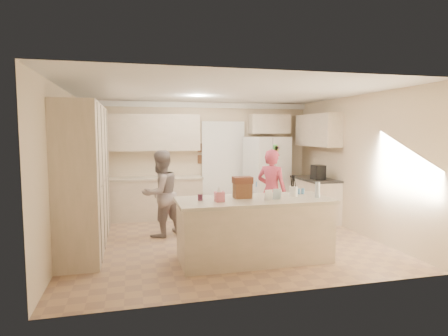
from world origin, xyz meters
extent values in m
cube|color=tan|center=(0.00, 0.00, -0.01)|extent=(5.20, 4.60, 0.02)
cube|color=white|center=(0.00, 0.00, 2.61)|extent=(5.20, 4.60, 0.02)
cube|color=beige|center=(0.00, 2.31, 1.30)|extent=(5.20, 0.02, 2.60)
cube|color=beige|center=(0.00, -2.31, 1.30)|extent=(5.20, 0.02, 2.60)
cube|color=beige|center=(-2.61, 0.00, 1.30)|extent=(0.02, 4.60, 2.60)
cube|color=beige|center=(2.61, 0.00, 1.30)|extent=(0.02, 4.60, 2.60)
cube|color=white|center=(0.00, 2.26, 2.53)|extent=(5.20, 0.08, 0.12)
cube|color=beige|center=(-2.30, 0.20, 1.18)|extent=(0.60, 2.60, 2.35)
cube|color=beige|center=(-1.15, 2.00, 0.44)|extent=(2.20, 0.60, 0.88)
cube|color=beige|center=(-1.15, 1.99, 0.90)|extent=(2.24, 0.63, 0.04)
cube|color=beige|center=(-1.15, 2.12, 1.90)|extent=(2.20, 0.35, 0.80)
cube|color=black|center=(0.55, 2.28, 1.05)|extent=(0.90, 0.06, 2.10)
cube|color=white|center=(0.55, 2.24, 1.05)|extent=(1.02, 0.03, 2.22)
cube|color=brown|center=(0.02, 2.27, 1.55)|extent=(0.15, 0.02, 0.20)
cube|color=brown|center=(0.02, 2.27, 1.28)|extent=(0.15, 0.02, 0.20)
cube|color=white|center=(1.51, 1.89, 0.90)|extent=(1.04, 0.90, 1.80)
cube|color=gray|center=(1.51, 1.54, 0.90)|extent=(0.02, 0.02, 1.78)
cube|color=black|center=(1.29, 1.53, 1.15)|extent=(0.22, 0.03, 0.35)
cylinder|color=silver|center=(1.46, 1.52, 1.05)|extent=(0.02, 0.02, 0.85)
cylinder|color=silver|center=(1.56, 1.52, 1.05)|extent=(0.02, 0.02, 0.85)
cube|color=beige|center=(1.65, 2.12, 2.10)|extent=(0.95, 0.35, 0.45)
cube|color=beige|center=(2.30, 1.00, 0.44)|extent=(0.60, 1.20, 0.88)
cube|color=#2D2B28|center=(2.29, 1.00, 0.90)|extent=(0.63, 1.24, 0.04)
cube|color=beige|center=(2.43, 1.20, 1.95)|extent=(0.35, 1.50, 0.70)
cube|color=black|center=(2.25, 0.80, 1.07)|extent=(0.22, 0.28, 0.30)
cube|color=beige|center=(0.20, -1.10, 0.44)|extent=(2.20, 0.90, 0.88)
cube|color=beige|center=(0.20, -1.10, 0.90)|extent=(2.28, 0.96, 0.05)
cylinder|color=white|center=(0.85, -1.05, 1.00)|extent=(0.13, 0.13, 0.15)
cube|color=#D9677A|center=(-0.35, -1.20, 1.00)|extent=(0.13, 0.13, 0.14)
cone|color=white|center=(-0.35, -1.20, 1.10)|extent=(0.08, 0.08, 0.08)
cube|color=brown|center=(0.05, -1.00, 1.04)|extent=(0.26, 0.18, 0.22)
cube|color=#592D1E|center=(0.05, -1.00, 1.20)|extent=(0.28, 0.20, 0.10)
cylinder|color=#59263F|center=(-0.60, -1.05, 0.97)|extent=(0.07, 0.07, 0.09)
cube|color=white|center=(0.35, -1.30, 1.01)|extent=(0.12, 0.06, 0.16)
cube|color=silver|center=(0.50, -1.25, 1.01)|extent=(0.12, 0.05, 0.16)
cylinder|color=silver|center=(1.15, -1.25, 1.04)|extent=(0.07, 0.07, 0.24)
cylinder|color=teal|center=(1.02, -0.88, 0.97)|extent=(0.05, 0.05, 0.09)
cylinder|color=teal|center=(1.09, -0.88, 0.97)|extent=(0.05, 0.05, 0.09)
imported|color=#9A9592|center=(-1.05, 0.54, 0.79)|extent=(0.97, 0.93, 1.58)
imported|color=#C64451|center=(1.00, 0.25, 0.80)|extent=(0.68, 0.68, 1.59)
camera|label=1|loc=(-1.54, -6.30, 1.90)|focal=30.00mm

